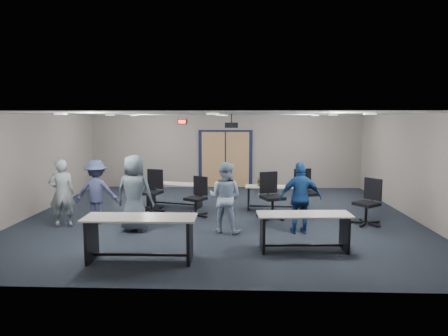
{
  "coord_description": "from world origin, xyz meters",
  "views": [
    {
      "loc": [
        0.51,
        -10.27,
        2.6
      ],
      "look_at": [
        0.13,
        -0.3,
        1.34
      ],
      "focal_mm": 32.0,
      "sensor_mm": 36.0,
      "label": 1
    }
  ],
  "objects_px": {
    "table_back_left": "(175,191)",
    "person_gray": "(62,193)",
    "table_back_right": "(274,193)",
    "person_plaid": "(135,193)",
    "table_front_left": "(140,231)",
    "chair_back_c": "(273,196)",
    "person_navy": "(301,198)",
    "chair_back_a": "(151,191)",
    "chair_back_d": "(306,192)",
    "chair_loose_right": "(367,202)",
    "chair_back_b": "(196,197)",
    "table_front_right": "(304,225)",
    "person_lightblue": "(225,197)",
    "person_back": "(97,192)"
  },
  "relations": [
    {
      "from": "table_back_left",
      "to": "person_gray",
      "type": "height_order",
      "value": "person_gray"
    },
    {
      "from": "person_gray",
      "to": "table_back_right",
      "type": "bearing_deg",
      "value": -178.0
    },
    {
      "from": "person_plaid",
      "to": "table_front_left",
      "type": "bearing_deg",
      "value": 114.54
    },
    {
      "from": "chair_back_c",
      "to": "person_navy",
      "type": "distance_m",
      "value": 1.43
    },
    {
      "from": "table_back_left",
      "to": "chair_back_a",
      "type": "relative_size",
      "value": 1.55
    },
    {
      "from": "chair_back_d",
      "to": "person_plaid",
      "type": "height_order",
      "value": "person_plaid"
    },
    {
      "from": "chair_loose_right",
      "to": "person_plaid",
      "type": "bearing_deg",
      "value": -119.83
    },
    {
      "from": "chair_loose_right",
      "to": "person_plaid",
      "type": "xyz_separation_m",
      "value": [
        -5.5,
        -0.73,
        0.32
      ]
    },
    {
      "from": "chair_back_b",
      "to": "chair_back_c",
      "type": "relative_size",
      "value": 0.88
    },
    {
      "from": "chair_back_c",
      "to": "person_gray",
      "type": "height_order",
      "value": "person_gray"
    },
    {
      "from": "chair_back_a",
      "to": "chair_back_b",
      "type": "xyz_separation_m",
      "value": [
        1.3,
        -0.55,
        -0.05
      ]
    },
    {
      "from": "table_front_right",
      "to": "chair_back_d",
      "type": "bearing_deg",
      "value": 76.8
    },
    {
      "from": "table_front_left",
      "to": "chair_back_a",
      "type": "distance_m",
      "value": 3.91
    },
    {
      "from": "chair_back_c",
      "to": "person_gray",
      "type": "bearing_deg",
      "value": 168.37
    },
    {
      "from": "table_front_left",
      "to": "person_plaid",
      "type": "bearing_deg",
      "value": 106.56
    },
    {
      "from": "chair_back_a",
      "to": "chair_loose_right",
      "type": "bearing_deg",
      "value": 6.19
    },
    {
      "from": "table_back_right",
      "to": "chair_back_c",
      "type": "height_order",
      "value": "chair_back_c"
    },
    {
      "from": "chair_back_a",
      "to": "chair_loose_right",
      "type": "xyz_separation_m",
      "value": [
        5.55,
        -1.18,
        -0.02
      ]
    },
    {
      "from": "chair_loose_right",
      "to": "person_navy",
      "type": "bearing_deg",
      "value": -103.12
    },
    {
      "from": "chair_back_d",
      "to": "person_navy",
      "type": "relative_size",
      "value": 0.74
    },
    {
      "from": "chair_back_d",
      "to": "chair_loose_right",
      "type": "height_order",
      "value": "chair_back_d"
    },
    {
      "from": "person_gray",
      "to": "chair_back_b",
      "type": "bearing_deg",
      "value": -179.4
    },
    {
      "from": "table_back_right",
      "to": "person_gray",
      "type": "height_order",
      "value": "person_gray"
    },
    {
      "from": "person_navy",
      "to": "person_plaid",
      "type": "bearing_deg",
      "value": -5.18
    },
    {
      "from": "table_front_right",
      "to": "person_lightblue",
      "type": "xyz_separation_m",
      "value": [
        -1.59,
        1.21,
        0.3
      ]
    },
    {
      "from": "chair_back_a",
      "to": "person_back",
      "type": "height_order",
      "value": "person_back"
    },
    {
      "from": "chair_back_a",
      "to": "person_gray",
      "type": "distance_m",
      "value": 2.42
    },
    {
      "from": "table_front_left",
      "to": "person_gray",
      "type": "xyz_separation_m",
      "value": [
        -2.44,
        2.24,
        0.25
      ]
    },
    {
      "from": "chair_back_c",
      "to": "person_plaid",
      "type": "xyz_separation_m",
      "value": [
        -3.27,
        -1.27,
        0.29
      ]
    },
    {
      "from": "chair_back_c",
      "to": "person_lightblue",
      "type": "distance_m",
      "value": 1.77
    },
    {
      "from": "table_back_left",
      "to": "chair_back_c",
      "type": "height_order",
      "value": "chair_back_c"
    },
    {
      "from": "chair_loose_right",
      "to": "table_front_right",
      "type": "bearing_deg",
      "value": -80.17
    },
    {
      "from": "chair_back_b",
      "to": "chair_loose_right",
      "type": "height_order",
      "value": "chair_loose_right"
    },
    {
      "from": "table_front_left",
      "to": "person_navy",
      "type": "relative_size",
      "value": 1.26
    },
    {
      "from": "chair_back_b",
      "to": "chair_back_c",
      "type": "xyz_separation_m",
      "value": [
        2.02,
        -0.1,
        0.07
      ]
    },
    {
      "from": "table_back_right",
      "to": "chair_back_d",
      "type": "relative_size",
      "value": 1.41
    },
    {
      "from": "table_back_left",
      "to": "person_back",
      "type": "height_order",
      "value": "person_back"
    },
    {
      "from": "table_front_right",
      "to": "chair_back_b",
      "type": "xyz_separation_m",
      "value": [
        -2.42,
        2.61,
        0.02
      ]
    },
    {
      "from": "chair_back_d",
      "to": "person_navy",
      "type": "height_order",
      "value": "person_navy"
    },
    {
      "from": "table_back_right",
      "to": "chair_back_d",
      "type": "bearing_deg",
      "value": -22.24
    },
    {
      "from": "chair_back_d",
      "to": "chair_loose_right",
      "type": "xyz_separation_m",
      "value": [
        1.27,
        -1.13,
        -0.04
      ]
    },
    {
      "from": "table_back_right",
      "to": "person_plaid",
      "type": "relative_size",
      "value": 0.96
    },
    {
      "from": "chair_back_b",
      "to": "chair_back_c",
      "type": "bearing_deg",
      "value": 28.67
    },
    {
      "from": "table_back_right",
      "to": "chair_loose_right",
      "type": "distance_m",
      "value": 2.6
    },
    {
      "from": "table_back_left",
      "to": "chair_back_d",
      "type": "bearing_deg",
      "value": 5.0
    },
    {
      "from": "chair_back_d",
      "to": "person_navy",
      "type": "xyz_separation_m",
      "value": [
        -0.45,
        -1.91,
        0.21
      ]
    },
    {
      "from": "table_front_left",
      "to": "person_back",
      "type": "bearing_deg",
      "value": 122.8
    },
    {
      "from": "table_back_left",
      "to": "chair_back_d",
      "type": "xyz_separation_m",
      "value": [
        3.73,
        -0.67,
        0.12
      ]
    },
    {
      "from": "table_front_left",
      "to": "person_gray",
      "type": "relative_size",
      "value": 1.25
    },
    {
      "from": "person_back",
      "to": "person_navy",
      "type": "bearing_deg",
      "value": 167.87
    }
  ]
}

